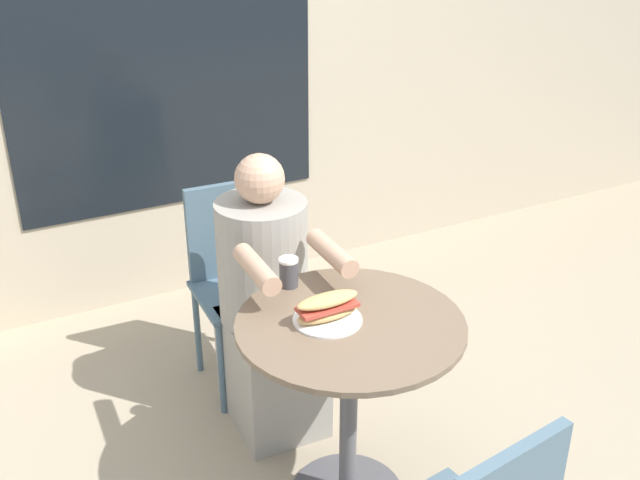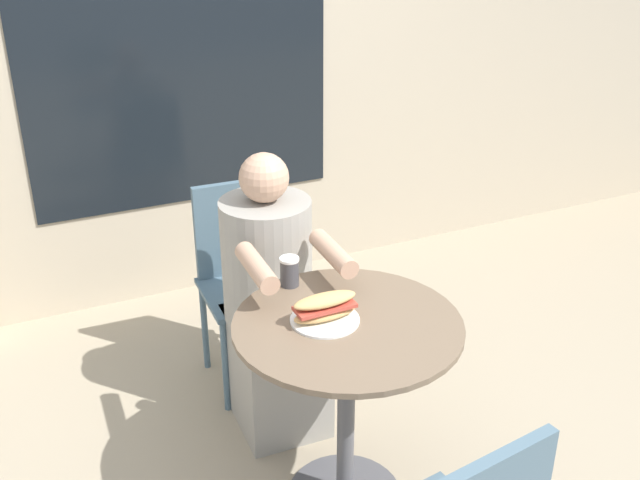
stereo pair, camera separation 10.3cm
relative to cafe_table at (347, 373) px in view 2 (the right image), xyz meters
name	(u,v)px [view 2 (the right image)]	position (x,y,z in m)	size (l,w,h in m)	color
storefront_wall	(179,22)	(0.00, 1.78, 0.86)	(8.00, 0.09, 2.80)	#B7A88E
cafe_table	(347,373)	(0.00, 0.00, 0.00)	(0.74, 0.74, 0.73)	brown
diner_chair	(242,265)	(-0.04, 0.90, -0.02)	(0.39, 0.39, 0.87)	slate
seated_diner	(272,312)	(-0.05, 0.56, -0.06)	(0.36, 0.63, 1.12)	gray
sandwich_on_plate	(325,310)	(-0.06, 0.04, 0.23)	(0.22, 0.22, 0.09)	white
drink_cup	(290,271)	(-0.07, 0.30, 0.25)	(0.07, 0.07, 0.11)	#424247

